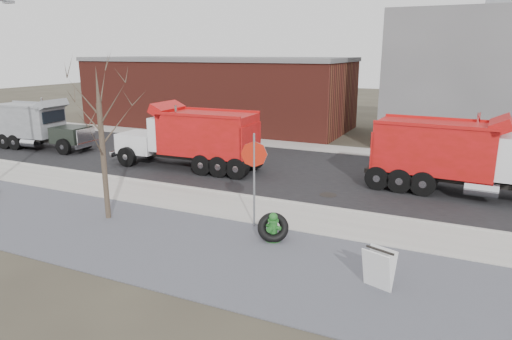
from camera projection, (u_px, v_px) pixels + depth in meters
The scene contains 16 objects.
ground at pixel (225, 209), 16.88m from camera, with size 120.00×120.00×0.00m, color #383328.
gravel_verge at pixel (169, 243), 13.81m from camera, with size 60.00×5.00×0.03m, color slate.
sidewalk at pixel (228, 206), 17.09m from camera, with size 60.00×2.50×0.06m, color #9E9B93.
curb at pixel (244, 196), 18.22m from camera, with size 60.00×0.15×0.11m, color #9E9B93.
road at pixel (287, 170), 22.40m from camera, with size 60.00×9.40×0.02m, color black.
far_sidewalk at pixel (321, 148), 27.39m from camera, with size 60.00×2.00×0.06m, color #9E9B93.
building_grey at pixel (494, 79), 27.96m from camera, with size 12.00×10.00×8.00m.
building_brick at pixel (217, 92), 35.22m from camera, with size 20.20×8.20×5.30m.
bare_tree at pixel (101, 125), 15.08m from camera, with size 3.20×3.20×5.20m.
fire_hydrant at pixel (273, 228), 13.88m from camera, with size 0.53×0.51×0.93m.
truck_tire at pixel (273, 227), 13.94m from camera, with size 1.19×1.11×0.92m.
stop_sign at pixel (254, 165), 14.63m from camera, with size 0.81×0.31×3.14m.
sandwich_board at pixel (379, 269), 11.05m from camera, with size 0.84×0.68×1.02m.
dump_truck_red_a at pixel (460, 154), 18.24m from camera, with size 8.09×2.60×3.25m.
dump_truck_red_b at pixel (192, 136), 22.28m from camera, with size 7.59×2.42×3.20m.
dump_truck_grey at pixel (36, 124), 27.06m from camera, with size 6.55×2.41×2.93m.
Camera 1 is at (7.81, -13.98, 5.63)m, focal length 32.00 mm.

